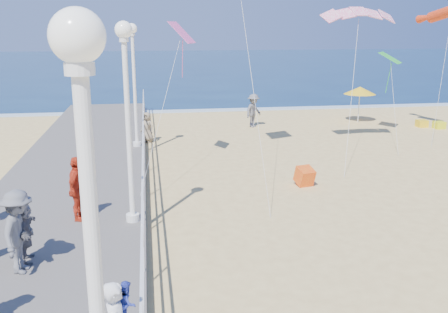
{
  "coord_description": "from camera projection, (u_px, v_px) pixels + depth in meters",
  "views": [
    {
      "loc": [
        -4.84,
        -13.05,
        5.57
      ],
      "look_at": [
        -2.5,
        2.0,
        1.6
      ],
      "focal_mm": 40.0,
      "sensor_mm": 36.0,
      "label": 1
    }
  ],
  "objects": [
    {
      "name": "kite_diamond_green",
      "position": [
        390.0,
        58.0,
        25.61
      ],
      "size": [
        1.52,
        1.54,
        0.56
      ],
      "primitive_type": "cube",
      "rotation": [
        0.49,
        0.0,
        0.92
      ],
      "color": "green"
    },
    {
      "name": "spectator_5",
      "position": [
        24.0,
        231.0,
        11.17
      ],
      "size": [
        0.61,
        1.41,
        1.47
      ],
      "primitive_type": "imported",
      "rotation": [
        0.0,
        0.0,
        1.7
      ],
      "color": "#58565B",
      "rests_on": "boardwalk"
    },
    {
      "name": "spectator_3",
      "position": [
        77.0,
        189.0,
        13.56
      ],
      "size": [
        0.63,
        1.12,
        1.79
      ],
      "primitive_type": "imported",
      "rotation": [
        0.0,
        0.0,
        1.37
      ],
      "color": "red",
      "rests_on": "boardwalk"
    },
    {
      "name": "beach_umbrella",
      "position": [
        360.0,
        90.0,
        29.57
      ],
      "size": [
        1.9,
        1.9,
        2.14
      ],
      "color": "white",
      "rests_on": "ground"
    },
    {
      "name": "beach_chair_right",
      "position": [
        439.0,
        125.0,
        28.12
      ],
      "size": [
        0.55,
        0.55,
        0.4
      ],
      "primitive_type": "cube",
      "color": "yellow",
      "rests_on": "ground"
    },
    {
      "name": "ocean",
      "position": [
        177.0,
        64.0,
        76.75
      ],
      "size": [
        160.0,
        90.0,
        0.05
      ],
      "primitive_type": "cube",
      "color": "#0B2547",
      "rests_on": "ground"
    },
    {
      "name": "kite_diamond_pink",
      "position": [
        182.0,
        32.0,
        19.35
      ],
      "size": [
        1.17,
        1.36,
        0.83
      ],
      "primitive_type": "cube",
      "rotation": [
        0.79,
        0.0,
        1.22
      ],
      "color": "#EB56A7"
    },
    {
      "name": "toddler_held",
      "position": [
        127.0,
        303.0,
        7.4
      ],
      "size": [
        0.29,
        0.36,
        0.7
      ],
      "primitive_type": "imported",
      "rotation": [
        0.0,
        0.0,
        1.51
      ],
      "color": "#2E3DAF",
      "rests_on": "boardwalk"
    },
    {
      "name": "kite_windsock",
      "position": [
        443.0,
        14.0,
        25.26
      ],
      "size": [
        1.08,
        3.08,
        1.17
      ],
      "primitive_type": "cylinder",
      "rotation": [
        1.36,
        0.0,
        0.17
      ],
      "color": "red"
    },
    {
      "name": "kite_parafoil",
      "position": [
        359.0,
        11.0,
        21.71
      ],
      "size": [
        3.32,
        0.94,
        0.65
      ],
      "primitive_type": null,
      "rotation": [
        0.44,
        0.0,
        0.0
      ],
      "color": "#E31A61"
    },
    {
      "name": "lamp_post_mid",
      "position": [
        127.0,
        103.0,
        12.89
      ],
      "size": [
        0.44,
        0.44,
        5.32
      ],
      "color": "white",
      "rests_on": "boardwalk"
    },
    {
      "name": "boardwalk",
      "position": [
        52.0,
        232.0,
        13.44
      ],
      "size": [
        5.0,
        44.0,
        0.4
      ],
      "primitive_type": "cube",
      "color": "slate",
      "rests_on": "ground"
    },
    {
      "name": "spectator_2",
      "position": [
        19.0,
        232.0,
        10.66
      ],
      "size": [
        0.85,
        1.28,
        1.85
      ],
      "primitive_type": "imported",
      "rotation": [
        0.0,
        0.0,
        1.43
      ],
      "color": "#5E5F63",
      "rests_on": "boardwalk"
    },
    {
      "name": "box_kite",
      "position": [
        305.0,
        178.0,
        17.94
      ],
      "size": [
        0.7,
        0.81,
        0.74
      ],
      "primitive_type": "cube",
      "rotation": [
        0.31,
        0.0,
        0.23
      ],
      "color": "red",
      "rests_on": "ground"
    },
    {
      "name": "lamp_post_far",
      "position": [
        134.0,
        72.0,
        21.49
      ],
      "size": [
        0.44,
        0.44,
        5.32
      ],
      "color": "white",
      "rests_on": "boardwalk"
    },
    {
      "name": "beach_walker_a",
      "position": [
        253.0,
        111.0,
        28.38
      ],
      "size": [
        1.38,
        1.34,
        1.9
      ],
      "primitive_type": "imported",
      "rotation": [
        0.0,
        0.0,
        0.73
      ],
      "color": "#5D5D62",
      "rests_on": "ground"
    },
    {
      "name": "beach_chair_left",
      "position": [
        422.0,
        123.0,
        28.58
      ],
      "size": [
        0.55,
        0.55,
        0.4
      ],
      "primitive_type": "cube",
      "color": "yellow",
      "rests_on": "ground"
    },
    {
      "name": "railing",
      "position": [
        143.0,
        191.0,
        13.54
      ],
      "size": [
        0.05,
        42.0,
        0.55
      ],
      "color": "white",
      "rests_on": "boardwalk"
    },
    {
      "name": "surf_line",
      "position": [
        219.0,
        110.0,
        34.2
      ],
      "size": [
        160.0,
        1.2,
        0.04
      ],
      "primitive_type": "cube",
      "color": "white",
      "rests_on": "ground"
    },
    {
      "name": "lamp_post_near",
      "position": [
        93.0,
        256.0,
        4.28
      ],
      "size": [
        0.44,
        0.44,
        5.32
      ],
      "color": "white",
      "rests_on": "boardwalk"
    },
    {
      "name": "ground",
      "position": [
        319.0,
        223.0,
        14.6
      ],
      "size": [
        160.0,
        160.0,
        0.0
      ],
      "primitive_type": "plane",
      "color": "#E2C476",
      "rests_on": "ground"
    },
    {
      "name": "beach_walker_c",
      "position": [
        147.0,
        127.0,
        24.68
      ],
      "size": [
        0.87,
        0.84,
        1.5
      ],
      "primitive_type": "imported",
      "rotation": [
        0.0,
        0.0,
        -0.7
      ],
      "color": "gray",
      "rests_on": "ground"
    }
  ]
}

